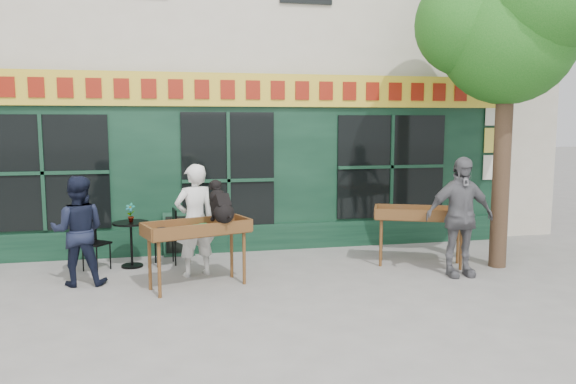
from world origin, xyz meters
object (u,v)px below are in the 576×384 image
man_right (460,217)px  bistro_table (131,235)px  book_cart_center (197,232)px  woman (195,220)px  man_left (78,231)px  book_cart_right (421,217)px  dog (221,200)px

man_right → bistro_table: (-5.09, 1.64, -0.40)m
book_cart_center → man_right: bearing=-21.8°
woman → man_right: 4.16m
bistro_table → man_left: bearing=-127.9°
man_right → bistro_table: size_ratio=2.49×
woman → book_cart_right: size_ratio=1.09×
man_right → woman: bearing=170.4°
book_cart_center → man_right: size_ratio=0.86×
bistro_table → man_left: man_left is taller
book_cart_center → man_right: (4.06, -0.24, 0.12)m
book_cart_center → book_cart_right: bearing=-10.7°
book_cart_right → bistro_table: size_ratio=2.14×
man_right → dog: bearing=179.8°
dog → man_left: bearing=146.7°
book_cart_center → man_left: man_left is taller
man_right → man_left: size_ratio=1.15×
book_cart_center → book_cart_right: same height
book_cart_center → bistro_table: (-1.02, 1.40, -0.28)m
book_cart_center → man_left: bearing=145.4°
book_cart_right → woman: bearing=-159.4°
book_cart_right → bistro_table: 4.88m
dog → woman: woman is taller
man_left → dog: bearing=168.0°
man_left → book_cart_right: bearing=-177.1°
bistro_table → man_left: 1.17m
dog → man_right: 3.74m
woman → man_right: (4.06, -0.89, 0.06)m
woman → book_cart_center: bearing=71.6°
book_cart_center → woman: size_ratio=0.91×
book_cart_center → dog: bearing=-26.5°
dog → woman: (-0.35, 0.70, -0.40)m
book_cart_right → man_left: 5.49m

